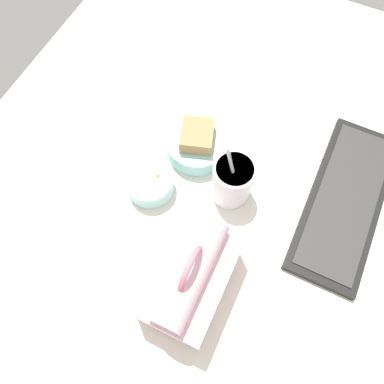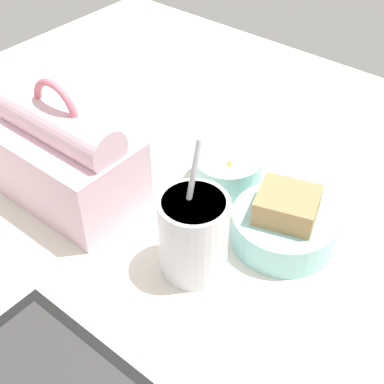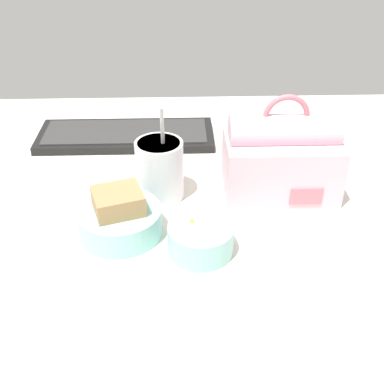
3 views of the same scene
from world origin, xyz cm
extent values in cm
cube|color=silver|center=(0.00, 0.00, 1.00)|extent=(140.00, 110.00, 2.00)
cube|color=black|center=(-8.38, 30.21, 2.90)|extent=(39.48, 14.88, 1.80)
cube|color=#333333|center=(-8.38, 30.21, 3.95)|extent=(36.32, 12.20, 0.30)
cube|color=beige|center=(22.28, 7.55, 7.48)|extent=(20.65, 12.83, 10.97)
cylinder|color=beige|center=(22.28, 7.55, 14.63)|extent=(19.62, 6.03, 6.03)
cube|color=#DB707F|center=(25.90, 1.04, 5.02)|extent=(5.78, 0.30, 3.29)
torus|color=#DB707F|center=(22.28, 7.55, 17.34)|extent=(8.23, 1.00, 8.23)
cylinder|color=silver|center=(0.13, 6.63, 7.58)|extent=(8.68, 8.68, 11.15)
cylinder|color=orange|center=(0.13, 6.63, 12.85)|extent=(7.64, 7.64, 0.60)
cylinder|color=silver|center=(0.78, 6.20, 14.35)|extent=(0.70, 3.78, 12.61)
cylinder|color=#93D1CC|center=(-6.44, -4.50, 4.35)|extent=(13.93, 13.93, 4.70)
cube|color=#A87F51|center=(-6.44, -4.50, 6.93)|extent=(9.44, 8.99, 6.58)
cylinder|color=#93D1CC|center=(6.69, -9.66, 4.38)|extent=(10.42, 10.42, 4.77)
ellipsoid|color=white|center=(8.25, -10.44, 5.34)|extent=(2.83, 2.83, 3.33)
cone|color=#EFBC47|center=(5.39, -8.21, 5.70)|extent=(4.71, 4.71, 4.05)
sphere|color=#4C5623|center=(7.02, -12.82, 4.29)|extent=(1.25, 1.25, 1.25)
sphere|color=#4C5623|center=(7.46, -12.22, 4.29)|extent=(1.25, 1.25, 1.25)
sphere|color=#4C5623|center=(7.51, -11.47, 4.29)|extent=(1.25, 1.25, 1.25)
camera|label=1|loc=(34.04, 13.44, 78.13)|focal=35.00mm
camera|label=2|loc=(-28.90, 42.21, 54.77)|focal=50.00mm
camera|label=3|loc=(3.45, -68.87, 52.12)|focal=45.00mm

